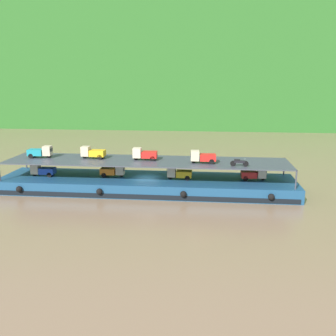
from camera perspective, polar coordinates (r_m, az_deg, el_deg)
The scene contains 13 objects.
ground_plane at distance 43.69m, azimuth -3.20°, elevation -3.38°, with size 400.00×400.00×0.00m, color #7F664C.
hillside_far_bank at distance 111.17m, azimuth 2.62°, elevation 18.58°, with size 131.17×35.49×40.99m.
cargo_barge at distance 43.46m, azimuth -3.22°, elevation -2.44°, with size 33.34×7.76×1.50m.
cargo_rack at distance 42.84m, azimuth -3.26°, elevation 1.04°, with size 31.74×6.42×2.00m.
mini_truck_lower_stern at distance 46.19m, azimuth -18.26°, elevation -0.31°, with size 2.75×1.22×1.38m.
mini_truck_lower_aft at distance 44.05m, azimuth -8.24°, elevation -0.41°, with size 2.76×1.24×1.38m.
mini_truck_lower_mid at distance 42.50m, azimuth 1.67°, elevation -0.77°, with size 2.77×1.25×1.38m.
mini_truck_lower_fore at distance 43.17m, azimuth 12.76°, elevation -0.87°, with size 2.77×1.25×1.38m.
mini_truck_upper_stern at distance 46.73m, azimuth -18.58°, elevation 2.32°, with size 2.79×1.28×1.38m.
mini_truck_upper_mid at distance 44.69m, azimuth -11.22°, elevation 2.29°, with size 2.76×1.24×1.38m.
mini_truck_upper_fore at distance 43.03m, azimuth -3.54°, elevation 2.11°, with size 2.77×1.25×1.38m.
mini_truck_upper_bow at distance 41.51m, azimuth 5.22°, elevation 1.68°, with size 2.79×1.29×1.38m.
motorcycle_upper_port at distance 40.45m, azimuth 10.63°, elevation 0.83°, with size 1.90×0.55×0.87m.
Camera 1 is at (6.82, -41.35, 12.33)m, focal length 40.65 mm.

